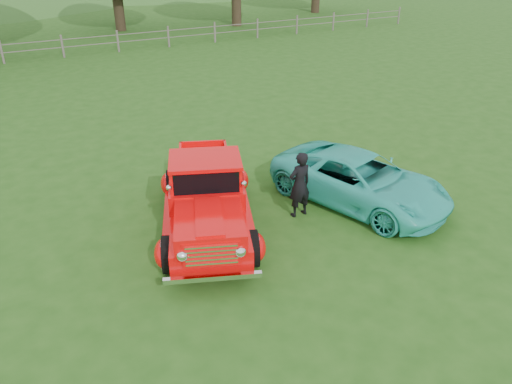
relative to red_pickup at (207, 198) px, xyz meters
name	(u,v)px	position (x,y,z in m)	size (l,w,h in m)	color
ground	(259,270)	(0.25, -1.95, -0.80)	(140.00, 140.00, 0.00)	#225015
fence_line	(63,46)	(0.25, 20.05, -0.19)	(48.00, 0.12, 1.20)	#6B615A
red_pickup	(207,198)	(0.00, 0.00, 0.00)	(3.48, 5.28, 1.78)	black
teal_sedan	(360,180)	(3.80, -0.65, -0.17)	(2.07, 4.50, 1.25)	#33CCBA
man	(300,185)	(2.15, -0.46, 0.01)	(0.59, 0.39, 1.62)	black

